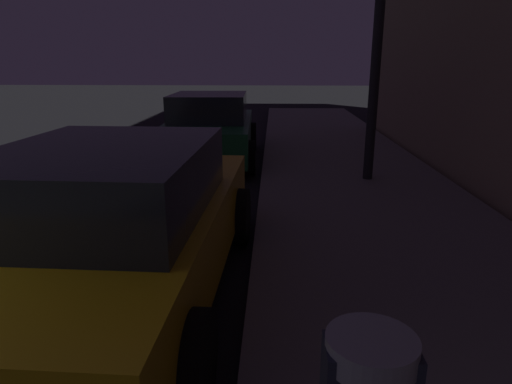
% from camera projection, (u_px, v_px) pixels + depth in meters
% --- Properties ---
extents(car_yellow_cab, '(2.17, 4.30, 1.43)m').
position_uv_depth(car_yellow_cab, '(115.00, 225.00, 3.82)').
color(car_yellow_cab, gold).
rests_on(car_yellow_cab, ground).
extents(car_green, '(2.06, 4.11, 1.43)m').
position_uv_depth(car_green, '(210.00, 128.00, 9.43)').
color(car_green, '#19592D').
rests_on(car_green, ground).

